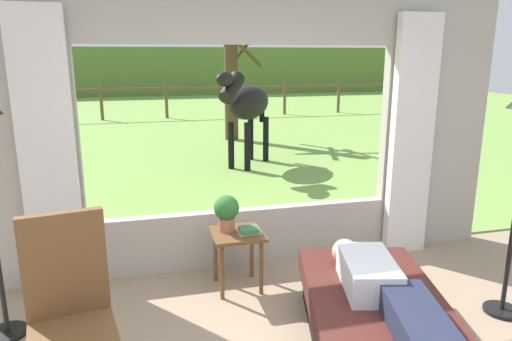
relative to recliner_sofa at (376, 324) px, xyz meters
name	(u,v)px	position (x,y,z in m)	size (l,w,h in m)	color
back_wall_with_window	(244,138)	(-0.54, 1.66, 1.03)	(5.20, 0.12, 2.55)	#ADA599
curtain_panel_left	(48,156)	(-2.23, 1.52, 0.98)	(0.44, 0.10, 2.40)	silver
curtain_panel_right	(412,138)	(1.15, 1.52, 0.98)	(0.44, 0.10, 2.40)	silver
outdoor_pasture_lawn	(168,119)	(-0.54, 12.56, -0.21)	(36.00, 21.68, 0.02)	#759E47
distant_hill_ridge	(153,71)	(-0.54, 22.40, 0.98)	(36.00, 2.00, 2.40)	#5A7733
recliner_sofa	(376,324)	(0.00, 0.00, 0.00)	(1.29, 1.87, 0.42)	black
reclining_person	(382,287)	(0.00, -0.05, 0.30)	(0.48, 1.42, 0.22)	silver
rocking_chair	(70,310)	(-1.95, 0.12, 0.33)	(0.57, 0.75, 1.12)	brown
side_table	(237,242)	(-0.72, 1.16, 0.21)	(0.44, 0.44, 0.52)	brown
potted_plant	(227,211)	(-0.80, 1.22, 0.48)	(0.22, 0.22, 0.32)	#9E6042
book_stack	(249,231)	(-0.63, 1.09, 0.33)	(0.19, 0.16, 0.06)	beige
horse	(247,104)	(0.44, 5.63, 0.94)	(1.40, 1.63, 1.73)	black
pasture_tree	(231,68)	(0.72, 8.41, 1.49)	(1.60, 1.52, 3.64)	#4C3823
pasture_fence_line	(166,96)	(-0.54, 12.78, 0.53)	(16.10, 0.10, 1.10)	brown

